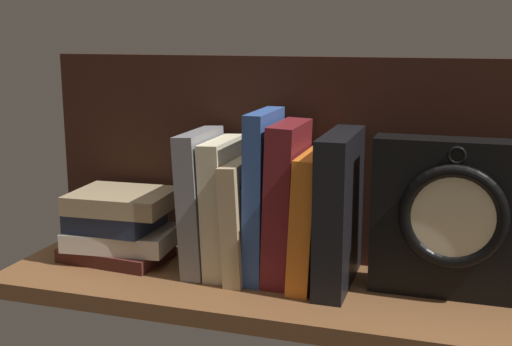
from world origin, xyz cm
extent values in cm
cube|color=brown|center=(0.00, 0.00, -1.25)|extent=(81.71, 24.73, 2.50)
cube|color=black|center=(0.00, 11.76, 16.08)|extent=(81.71, 1.20, 32.16)
cube|color=gray|center=(-11.65, 2.68, 10.68)|extent=(4.16, 12.84, 21.48)
cube|color=beige|center=(-8.15, 2.68, 10.14)|extent=(3.98, 12.24, 20.38)
cube|color=tan|center=(-4.91, 2.68, 8.75)|extent=(3.53, 14.47, 17.61)
cube|color=#2D4C8E|center=(-1.95, 2.68, 12.38)|extent=(2.86, 12.31, 24.79)
cube|color=maroon|center=(1.58, 2.68, 11.60)|extent=(4.53, 12.29, 23.30)
cube|color=orange|center=(5.34, 2.68, 9.59)|extent=(3.95, 14.96, 19.30)
cube|color=black|center=(9.30, 2.68, 11.05)|extent=(4.21, 16.97, 22.11)
cube|color=black|center=(24.81, 3.61, 10.92)|extent=(21.83, 5.49, 21.83)
torus|color=black|center=(24.81, 0.46, 12.06)|extent=(14.17, 1.74, 14.17)
cylinder|color=beige|center=(24.81, 0.46, 12.06)|extent=(11.43, 0.60, 11.43)
cube|color=black|center=(25.97, -0.04, 12.85)|extent=(2.48, 0.30, 1.82)
cube|color=black|center=(24.54, -0.04, 9.84)|extent=(0.84, 0.30, 4.48)
torus|color=black|center=(24.81, 0.86, 20.14)|extent=(2.44, 0.44, 2.44)
cube|color=#471E19|center=(-26.61, 2.25, 1.06)|extent=(16.91, 11.75, 2.12)
cube|color=beige|center=(-25.64, 2.64, 3.59)|extent=(17.46, 12.35, 2.94)
cube|color=#232D4C|center=(-26.71, 2.65, 6.63)|extent=(13.27, 11.21, 3.13)
cube|color=#9E8966|center=(-25.37, 2.81, 9.65)|extent=(15.98, 12.85, 2.92)
camera|label=1|loc=(25.30, -86.64, 35.87)|focal=46.07mm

